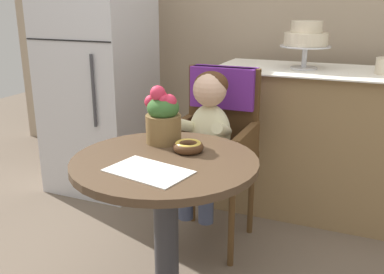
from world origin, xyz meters
TOP-DOWN VIEW (x-y plane):
  - cafe_table at (0.00, 0.00)m, footprint 0.72×0.72m
  - wicker_chair at (-0.05, 0.74)m, footprint 0.42×0.45m
  - seated_child at (-0.05, 0.59)m, footprint 0.27×0.32m
  - paper_napkin at (0.01, -0.14)m, footprint 0.32×0.24m
  - donut_front at (0.05, 0.11)m, footprint 0.12×0.12m
  - flower_vase at (-0.10, 0.18)m, footprint 0.16×0.15m
  - display_counter at (0.55, 1.30)m, footprint 1.56×0.62m
  - tiered_cake_stand at (0.30, 1.30)m, footprint 0.30×0.30m
  - refrigerator at (-1.05, 1.10)m, footprint 0.64×0.63m

SIDE VIEW (x-z plane):
  - display_counter at x=0.55m, z-range 0.00..0.90m
  - cafe_table at x=0.00m, z-range 0.15..0.87m
  - wicker_chair at x=-0.05m, z-range 0.16..1.12m
  - seated_child at x=-0.05m, z-range 0.31..1.04m
  - paper_napkin at x=0.01m, z-range 0.72..0.72m
  - donut_front at x=0.05m, z-range 0.72..0.76m
  - flower_vase at x=-0.10m, z-range 0.71..0.96m
  - refrigerator at x=-1.05m, z-range 0.00..1.70m
  - tiered_cake_stand at x=0.30m, z-range 0.94..1.22m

